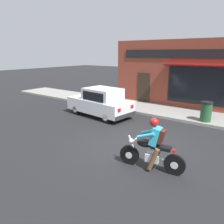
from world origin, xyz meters
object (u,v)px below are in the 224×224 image
motorcycle_with_rider (152,148)px  car_hatchback (100,102)px  trash_bin (206,111)px  fire_hydrant (121,94)px

motorcycle_with_rider → car_hatchback: size_ratio=0.51×
motorcycle_with_rider → trash_bin: motorcycle_with_rider is taller
car_hatchback → fire_hydrant: (3.49, 1.00, -0.19)m
car_hatchback → trash_bin: bearing=-68.7°
car_hatchback → fire_hydrant: 3.64m
motorcycle_with_rider → car_hatchback: (3.56, 4.91, 0.09)m
motorcycle_with_rider → car_hatchback: bearing=54.0°
trash_bin → fire_hydrant: (1.52, 6.07, -0.06)m
fire_hydrant → car_hatchback: bearing=-164.0°
motorcycle_with_rider → fire_hydrant: (7.05, 5.91, -0.11)m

